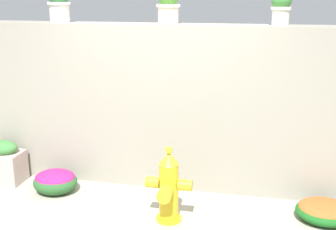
% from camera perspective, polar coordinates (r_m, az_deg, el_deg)
% --- Properties ---
extents(ground_plane, '(24.00, 24.00, 0.00)m').
position_cam_1_polar(ground_plane, '(4.53, -3.32, -14.30)').
color(ground_plane, '#A09C8A').
extents(stone_wall, '(5.70, 0.39, 1.94)m').
position_cam_1_polar(stone_wall, '(5.13, -0.29, 1.12)').
color(stone_wall, gray).
rests_on(stone_wall, ground).
extents(potted_plant_2, '(0.27, 0.27, 0.40)m').
position_cam_1_polar(potted_plant_2, '(4.96, 0.04, 14.63)').
color(potted_plant_2, beige).
rests_on(potted_plant_2, stone_wall).
extents(potted_plant_3, '(0.23, 0.23, 0.38)m').
position_cam_1_polar(potted_plant_3, '(4.83, 14.79, 14.12)').
color(potted_plant_3, beige).
rests_on(potted_plant_3, stone_wall).
extents(fire_hydrant, '(0.48, 0.39, 0.80)m').
position_cam_1_polar(fire_hydrant, '(4.43, 0.07, -9.65)').
color(fire_hydrant, gold).
rests_on(fire_hydrant, ground).
extents(flower_bush_left, '(0.52, 0.47, 0.27)m').
position_cam_1_polar(flower_bush_left, '(5.31, -14.70, -8.39)').
color(flower_bush_left, '#2A592A').
rests_on(flower_bush_left, ground).
extents(flower_bush_right, '(0.59, 0.53, 0.20)m').
position_cam_1_polar(flower_bush_right, '(4.84, 20.03, -11.81)').
color(flower_bush_right, '#195A1D').
rests_on(flower_bush_right, ground).
extents(planter_box, '(0.50, 0.34, 0.54)m').
position_cam_1_polar(planter_box, '(5.74, -21.05, -5.83)').
color(planter_box, '#BAA197').
rests_on(planter_box, ground).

